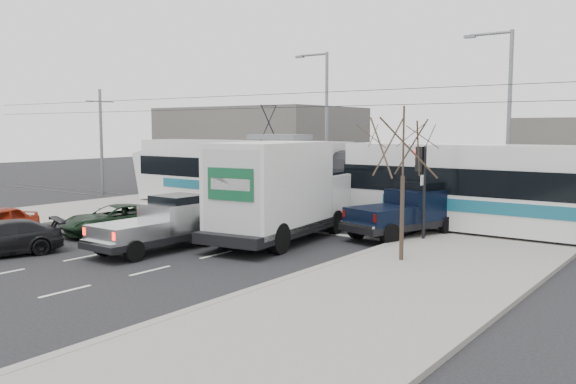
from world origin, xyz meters
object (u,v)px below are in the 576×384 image
Objects in this scene: street_lamp_far at (324,117)px; silver_pickup at (164,223)px; tram at (349,179)px; green_car at (115,220)px; traffic_signal at (421,172)px; box_truck at (280,193)px; street_lamp_near at (505,114)px; navy_pickup at (409,210)px; bare_tree at (403,148)px.

street_lamp_far is 17.30m from silver_pickup.
tram is 6.16× the size of green_car.
box_truck reaches higher than traffic_signal.
traffic_signal is 0.40× the size of street_lamp_near.
silver_pickup is 9.85m from navy_pickup.
silver_pickup is at bearing -99.62° from tram.
street_lamp_near is 2.02× the size of green_car.
street_lamp_near is 7.97m from navy_pickup.
bare_tree is 0.93× the size of silver_pickup.
street_lamp_near is 1.59× the size of navy_pickup.
box_truck is 5.45m from navy_pickup.
bare_tree reaches higher than traffic_signal.
street_lamp_far is 16.07m from green_car.
street_lamp_far reaches higher than silver_pickup.
bare_tree is at bearing 24.37° from green_car.
street_lamp_near is at bearing 92.51° from navy_pickup.
street_lamp_near is 1.00× the size of street_lamp_far.
green_car is at bearing -122.26° from tram.
silver_pickup reaches higher than green_car.
street_lamp_near reaches higher than green_car.
traffic_signal is 12.73m from green_car.
box_truck is (-4.51, -3.15, -0.81)m from traffic_signal.
box_truck reaches higher than navy_pickup.
box_truck is at bearing -83.53° from tram.
box_truck is (6.15, -12.65, -3.18)m from street_lamp_far.
bare_tree is 5.99m from box_truck.
street_lamp_far is 2.02× the size of green_car.
street_lamp_far is 1.59× the size of navy_pickup.
tram is at bearing 131.05° from bare_tree.
bare_tree reaches higher than navy_pickup.
box_truck reaches higher than green_car.
tram is (-5.96, -4.32, -3.13)m from street_lamp_near.
tram reaches higher than box_truck.
bare_tree is 0.56× the size of street_lamp_far.
silver_pickup is 1.21× the size of green_car.
street_lamp_far reaches higher than traffic_signal.
navy_pickup is (-2.00, 4.83, -2.69)m from bare_tree.
bare_tree is 0.62× the size of box_truck.
navy_pickup is at bearing 40.61° from box_truck.
green_car is (-5.95, -9.10, -1.37)m from tram.
traffic_signal is at bearing 27.95° from box_truck.
street_lamp_near is 8.00m from tram.
tram reaches higher than traffic_signal.
bare_tree is 17.97m from street_lamp_far.
traffic_signal is 0.81× the size of green_car.
box_truck is at bearing 38.31° from green_car.
street_lamp_near is 1.67× the size of silver_pickup.
box_truck is 7.25m from green_car.
silver_pickup is at bearing 2.07° from green_car.
bare_tree is 9.07m from silver_pickup.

